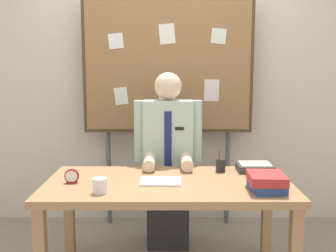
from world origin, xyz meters
TOP-DOWN VIEW (x-y plane):
  - back_wall at (0.00, 1.25)m, footprint 6.40×0.08m
  - desk at (0.00, 0.00)m, footprint 1.65×0.84m
  - person at (0.00, 0.61)m, footprint 0.55×0.56m
  - bulletin_board at (0.00, 1.05)m, footprint 1.53×0.09m
  - book_stack at (0.61, -0.21)m, footprint 0.23×0.26m
  - open_notebook at (-0.05, -0.02)m, footprint 0.28×0.21m
  - desk_clock at (-0.64, -0.04)m, footprint 0.10×0.04m
  - coffee_mug at (-0.42, -0.25)m, footprint 0.09×0.09m
  - pen_holder at (0.39, 0.26)m, footprint 0.07×0.07m
  - paper_tray at (0.64, 0.28)m, footprint 0.26×0.20m

SIDE VIEW (x-z plane):
  - desk at x=0.00m, z-range 0.28..1.00m
  - person at x=0.00m, z-range -0.05..1.39m
  - open_notebook at x=-0.05m, z-range 0.72..0.73m
  - paper_tray at x=0.64m, z-range 0.72..0.78m
  - desk_clock at x=-0.64m, z-range 0.72..0.81m
  - coffee_mug at x=-0.42m, z-range 0.72..0.81m
  - pen_holder at x=0.39m, z-range 0.69..0.85m
  - book_stack at x=0.61m, z-range 0.72..0.83m
  - back_wall at x=0.00m, z-range 0.00..2.70m
  - bulletin_board at x=0.00m, z-range 0.42..2.51m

